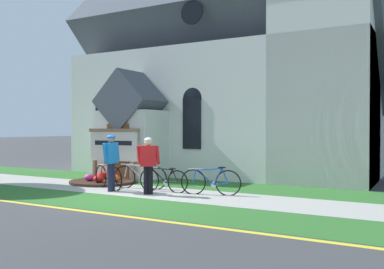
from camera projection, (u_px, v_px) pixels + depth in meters
The scene contains 15 objects.
ground at pixel (191, 182), 15.12m from camera, with size 140.00×140.00×0.00m, color #3D3D3F.
sidewalk_slab at pixel (139, 191), 13.09m from camera, with size 32.00×2.15×0.01m, color #A8A59E.
grass_verge at pixel (92, 201), 11.28m from camera, with size 32.00×1.98×0.01m, color #2D6628.
church_lawn at pixel (176, 183), 15.02m from camera, with size 24.00×2.29×0.01m, color #2D6628.
curb_paint_stripe at pixel (60, 208), 10.29m from camera, with size 28.00×0.16×0.01m, color yellow.
church_building at pixel (244, 65), 19.06m from camera, with size 12.88×10.26×12.80m.
church_sign at pixel (114, 146), 15.42m from camera, with size 2.12×0.28×1.92m.
flower_bed at pixel (103, 181), 14.92m from camera, with size 2.31×2.31×0.34m.
bicycle_red at pixel (140, 177), 13.58m from camera, with size 1.78×0.43×0.80m.
bicycle_silver at pixel (163, 180), 12.88m from camera, with size 1.71×0.08×0.76m.
bicycle_white at pixel (108, 177), 13.49m from camera, with size 1.64×0.71×0.86m.
bicycle_green at pixel (211, 182), 12.29m from camera, with size 1.73×0.51×0.84m.
cyclist_in_orange_jersey at pixel (111, 158), 12.93m from camera, with size 0.30×0.76×1.73m.
cyclist_in_white_jersey at pixel (148, 161), 12.35m from camera, with size 0.62×0.40×1.66m.
distant_hill at pixel (304, 138), 80.74m from camera, with size 95.75×51.69×20.86m, color #847A5B.
Camera 1 is at (7.40, -9.15, 1.94)m, focal length 39.87 mm.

